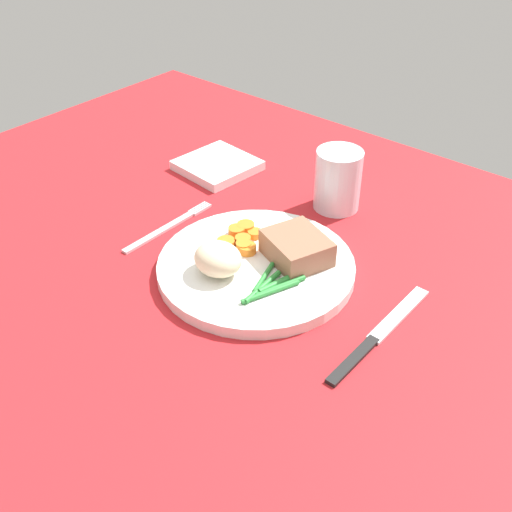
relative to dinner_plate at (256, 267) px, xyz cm
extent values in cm
cube|color=red|center=(-3.93, 0.95, -1.80)|extent=(120.00, 90.00, 2.00)
cylinder|color=white|center=(0.00, 0.00, 0.00)|extent=(25.78, 25.78, 1.60)
cube|color=#936047|center=(3.48, 4.06, 2.48)|extent=(9.94, 9.25, 3.37)
ellipsoid|color=beige|center=(-2.32, -4.64, 2.84)|extent=(6.35, 5.61, 4.08)
cylinder|color=orange|center=(-5.81, 4.66, 1.39)|extent=(2.44, 2.44, 1.18)
cylinder|color=orange|center=(-2.96, 1.10, 1.43)|extent=(2.11, 2.11, 1.27)
cylinder|color=orange|center=(-2.30, 0.82, 1.36)|extent=(2.34, 2.34, 1.11)
cylinder|color=orange|center=(-3.75, 4.42, 1.25)|extent=(2.00, 2.00, 0.90)
cylinder|color=orange|center=(-5.42, 0.15, 1.31)|extent=(2.46, 2.46, 1.02)
cylinder|color=orange|center=(-3.84, 1.93, 1.41)|extent=(2.14, 2.14, 1.23)
cylinder|color=orange|center=(-6.14, 3.14, 1.38)|extent=(2.31, 2.31, 1.16)
cylinder|color=#2D8C38|center=(3.04, -2.10, 1.11)|extent=(2.45, 5.98, 0.62)
cylinder|color=#2D8C38|center=(5.77, -2.15, 1.12)|extent=(2.93, 6.85, 0.64)
cylinder|color=#2D8C38|center=(4.15, -3.65, 1.15)|extent=(1.21, 7.09, 0.70)
cylinder|color=#2D8C38|center=(5.48, -3.78, 1.12)|extent=(3.41, 7.64, 0.64)
cylinder|color=#2D8C38|center=(5.28, -1.67, 1.23)|extent=(2.32, 6.45, 0.85)
cube|color=silver|center=(-16.45, -2.00, -0.60)|extent=(1.00, 13.00, 0.40)
cube|color=silver|center=(-17.05, 6.30, -0.60)|extent=(0.24, 3.60, 0.40)
cube|color=silver|center=(-16.65, 6.30, -0.60)|extent=(0.24, 3.60, 0.40)
cube|color=silver|center=(-16.25, 6.30, -0.60)|extent=(0.24, 3.60, 0.40)
cube|color=silver|center=(-15.85, 6.30, -0.60)|extent=(0.24, 3.60, 0.40)
cube|color=black|center=(18.63, -5.50, -0.60)|extent=(1.30, 9.00, 0.64)
cube|color=silver|center=(18.63, 4.50, -0.60)|extent=(1.70, 12.00, 0.40)
cylinder|color=silver|center=(-1.30, 20.37, 3.82)|extent=(6.93, 6.93, 9.24)
cylinder|color=silver|center=(-1.30, 20.37, 1.45)|extent=(6.37, 6.37, 4.50)
cube|color=white|center=(-23.19, 17.41, -0.04)|extent=(12.36, 12.39, 1.53)
camera|label=1|loc=(41.60, -49.22, 48.96)|focal=43.52mm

